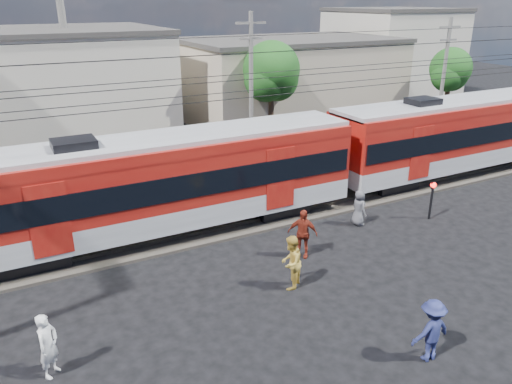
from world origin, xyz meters
The scene contains 19 objects.
ground centered at (0.00, 0.00, 0.00)m, with size 120.00×120.00×0.00m, color black.
track_bed centered at (0.00, 8.00, 0.06)m, with size 70.00×3.40×0.12m, color #2D2823.
rail_near centered at (0.00, 7.25, 0.18)m, with size 70.00×0.12×0.12m, color #59544C.
rail_far centered at (0.00, 8.75, 0.18)m, with size 70.00×0.12×0.12m, color #59544C.
commuter_train centered at (-1.29, 8.00, 2.40)m, with size 50.30×3.08×4.17m.
building_midwest centered at (-2.00, 27.00, 3.66)m, with size 12.24×12.24×7.30m.
building_mideast centered at (14.00, 24.00, 3.16)m, with size 16.32×10.20×6.30m.
building_east centered at (28.00, 28.00, 4.16)m, with size 10.20×10.20×8.30m.
utility_pole_mid centered at (6.00, 15.00, 4.53)m, with size 1.80×0.24×8.50m.
utility_pole_east centered at (20.00, 14.00, 4.28)m, with size 1.80×0.24×8.00m.
tree_near centered at (9.19, 18.09, 4.66)m, with size 3.82×3.64×6.72m.
tree_far centered at (24.19, 17.09, 3.99)m, with size 3.36×3.12×5.76m.
pedestrian_a centered at (-6.78, 1.50, 0.90)m, with size 0.66×0.43×1.80m, color white.
pedestrian_b centered at (0.88, 2.20, 0.94)m, with size 0.92×0.71×1.88m, color gold.
pedestrian_c centered at (2.31, -2.60, 0.91)m, with size 1.17×0.67×1.81m, color navy.
pedestrian_d centered at (2.41, 3.87, 0.95)m, with size 1.11×0.46×1.90m, color maroon.
pedestrian_e centered at (6.09, 5.13, 0.79)m, with size 0.77×0.50×1.57m, color #535358.
car_silver centered at (23.02, 13.96, 0.65)m, with size 1.54×3.83×1.31m, color #A9ABB0.
crossing_signal centered at (9.26, 4.12, 1.22)m, with size 0.26×0.26×1.76m.
Camera 1 is at (-6.94, -10.16, 9.13)m, focal length 35.00 mm.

